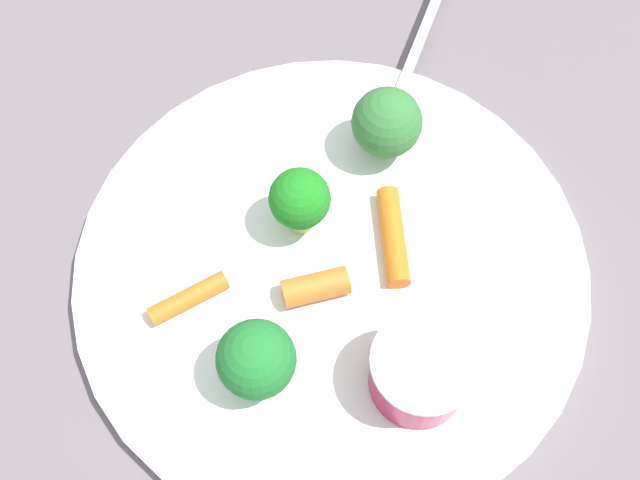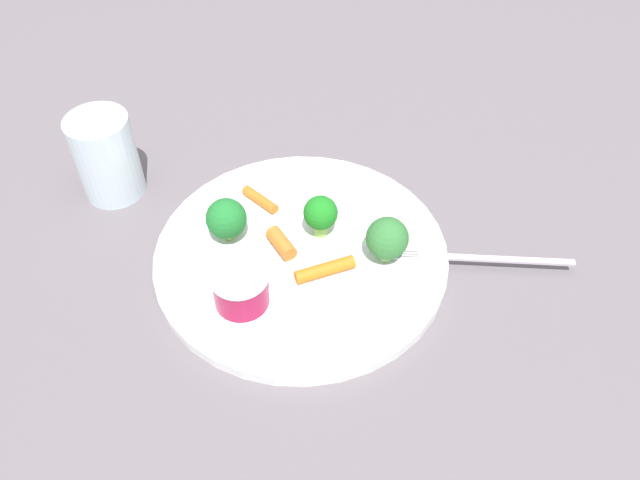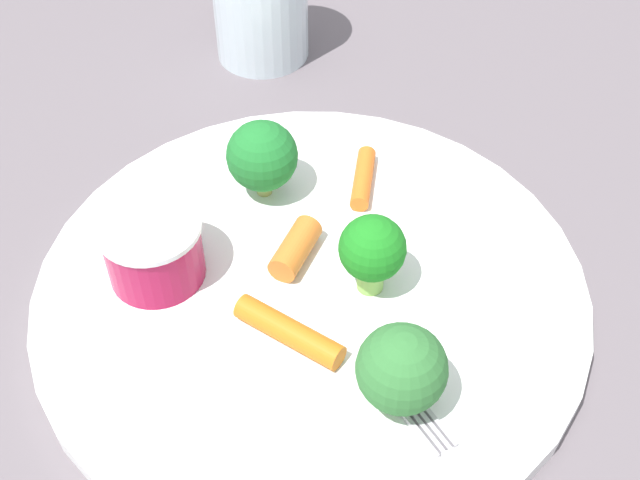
{
  "view_description": "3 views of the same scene",
  "coord_description": "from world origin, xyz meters",
  "px_view_note": "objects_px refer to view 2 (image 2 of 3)",
  "views": [
    {
      "loc": [
        -0.0,
        -0.18,
        0.41
      ],
      "look_at": [
        -0.01,
        0.01,
        0.03
      ],
      "focal_mm": 43.46,
      "sensor_mm": 36.0,
      "label": 1
    },
    {
      "loc": [
        0.41,
        -0.09,
        0.48
      ],
      "look_at": [
        0.0,
        0.02,
        0.03
      ],
      "focal_mm": 36.2,
      "sensor_mm": 36.0,
      "label": 2
    },
    {
      "loc": [
        0.21,
        0.18,
        0.34
      ],
      "look_at": [
        -0.02,
        -0.01,
        0.02
      ],
      "focal_mm": 46.23,
      "sensor_mm": 36.0,
      "label": 3
    }
  ],
  "objects_px": {
    "broccoli_floret_0": "(321,214)",
    "carrot_stick_2": "(281,243)",
    "sauce_cup": "(241,288)",
    "carrot_stick_1": "(260,200)",
    "drinking_glass": "(106,157)",
    "carrot_stick_0": "(325,269)",
    "broccoli_floret_1": "(226,219)",
    "plate": "(301,255)",
    "fork": "(478,258)",
    "broccoli_floret_2": "(387,239)"
  },
  "relations": [
    {
      "from": "carrot_stick_0",
      "to": "fork",
      "type": "xyz_separation_m",
      "value": [
        0.02,
        0.15,
        -0.0
      ]
    },
    {
      "from": "drinking_glass",
      "to": "broccoli_floret_2",
      "type": "bearing_deg",
      "value": 54.34
    },
    {
      "from": "broccoli_floret_0",
      "to": "sauce_cup",
      "type": "bearing_deg",
      "value": -54.76
    },
    {
      "from": "broccoli_floret_0",
      "to": "fork",
      "type": "relative_size",
      "value": 0.27
    },
    {
      "from": "carrot_stick_2",
      "to": "drinking_glass",
      "type": "bearing_deg",
      "value": -132.46
    },
    {
      "from": "drinking_glass",
      "to": "plate",
      "type": "bearing_deg",
      "value": 49.03
    },
    {
      "from": "broccoli_floret_2",
      "to": "broccoli_floret_0",
      "type": "bearing_deg",
      "value": -132.05
    },
    {
      "from": "carrot_stick_2",
      "to": "drinking_glass",
      "type": "xyz_separation_m",
      "value": [
        -0.14,
        -0.16,
        0.03
      ]
    },
    {
      "from": "fork",
      "to": "plate",
      "type": "bearing_deg",
      "value": -108.3
    },
    {
      "from": "sauce_cup",
      "to": "carrot_stick_0",
      "type": "relative_size",
      "value": 0.9
    },
    {
      "from": "drinking_glass",
      "to": "carrot_stick_2",
      "type": "bearing_deg",
      "value": 47.54
    },
    {
      "from": "plate",
      "to": "sauce_cup",
      "type": "xyz_separation_m",
      "value": [
        0.05,
        -0.07,
        0.02
      ]
    },
    {
      "from": "drinking_glass",
      "to": "carrot_stick_0",
      "type": "bearing_deg",
      "value": 45.58
    },
    {
      "from": "broccoli_floret_1",
      "to": "broccoli_floret_2",
      "type": "relative_size",
      "value": 0.99
    },
    {
      "from": "plate",
      "to": "drinking_glass",
      "type": "bearing_deg",
      "value": -130.97
    },
    {
      "from": "plate",
      "to": "sauce_cup",
      "type": "height_order",
      "value": "sauce_cup"
    },
    {
      "from": "broccoli_floret_0",
      "to": "carrot_stick_1",
      "type": "xyz_separation_m",
      "value": [
        -0.06,
        -0.05,
        -0.02
      ]
    },
    {
      "from": "drinking_glass",
      "to": "sauce_cup",
      "type": "bearing_deg",
      "value": 28.58
    },
    {
      "from": "broccoli_floret_0",
      "to": "drinking_glass",
      "type": "height_order",
      "value": "drinking_glass"
    },
    {
      "from": "carrot_stick_0",
      "to": "carrot_stick_2",
      "type": "xyz_separation_m",
      "value": [
        -0.04,
        -0.03,
        0.0
      ]
    },
    {
      "from": "carrot_stick_0",
      "to": "fork",
      "type": "distance_m",
      "value": 0.15
    },
    {
      "from": "carrot_stick_2",
      "to": "drinking_glass",
      "type": "height_order",
      "value": "drinking_glass"
    },
    {
      "from": "broccoli_floret_1",
      "to": "carrot_stick_1",
      "type": "xyz_separation_m",
      "value": [
        -0.04,
        0.04,
        -0.02
      ]
    },
    {
      "from": "plate",
      "to": "carrot_stick_2",
      "type": "distance_m",
      "value": 0.02
    },
    {
      "from": "plate",
      "to": "broccoli_floret_0",
      "type": "distance_m",
      "value": 0.05
    },
    {
      "from": "broccoli_floret_0",
      "to": "carrot_stick_2",
      "type": "height_order",
      "value": "broccoli_floret_0"
    },
    {
      "from": "drinking_glass",
      "to": "carrot_stick_1",
      "type": "bearing_deg",
      "value": 63.4
    },
    {
      "from": "fork",
      "to": "drinking_glass",
      "type": "height_order",
      "value": "drinking_glass"
    },
    {
      "from": "carrot_stick_0",
      "to": "drinking_glass",
      "type": "xyz_separation_m",
      "value": [
        -0.19,
        -0.19,
        0.03
      ]
    },
    {
      "from": "carrot_stick_0",
      "to": "carrot_stick_1",
      "type": "xyz_separation_m",
      "value": [
        -0.11,
        -0.04,
        -0.0
      ]
    },
    {
      "from": "sauce_cup",
      "to": "carrot_stick_0",
      "type": "height_order",
      "value": "sauce_cup"
    },
    {
      "from": "carrot_stick_1",
      "to": "fork",
      "type": "bearing_deg",
      "value": 55.37
    },
    {
      "from": "broccoli_floret_1",
      "to": "carrot_stick_1",
      "type": "distance_m",
      "value": 0.06
    },
    {
      "from": "broccoli_floret_1",
      "to": "broccoli_floret_0",
      "type": "bearing_deg",
      "value": 79.19
    },
    {
      "from": "plate",
      "to": "broccoli_floret_0",
      "type": "xyz_separation_m",
      "value": [
        -0.02,
        0.02,
        0.03
      ]
    },
    {
      "from": "fork",
      "to": "sauce_cup",
      "type": "bearing_deg",
      "value": -92.01
    },
    {
      "from": "broccoli_floret_0",
      "to": "broccoli_floret_2",
      "type": "distance_m",
      "value": 0.07
    },
    {
      "from": "sauce_cup",
      "to": "drinking_glass",
      "type": "distance_m",
      "value": 0.23
    },
    {
      "from": "sauce_cup",
      "to": "carrot_stick_1",
      "type": "bearing_deg",
      "value": 161.6
    },
    {
      "from": "broccoli_floret_0",
      "to": "carrot_stick_1",
      "type": "bearing_deg",
      "value": -139.33
    },
    {
      "from": "broccoli_floret_0",
      "to": "carrot_stick_2",
      "type": "xyz_separation_m",
      "value": [
        0.01,
        -0.04,
        -0.02
      ]
    },
    {
      "from": "broccoli_floret_2",
      "to": "drinking_glass",
      "type": "xyz_separation_m",
      "value": [
        -0.18,
        -0.25,
        0.01
      ]
    },
    {
      "from": "broccoli_floret_2",
      "to": "carrot_stick_2",
      "type": "relative_size",
      "value": 1.34
    },
    {
      "from": "plate",
      "to": "broccoli_floret_1",
      "type": "distance_m",
      "value": 0.08
    },
    {
      "from": "carrot_stick_1",
      "to": "drinking_glass",
      "type": "height_order",
      "value": "drinking_glass"
    },
    {
      "from": "plate",
      "to": "broccoli_floret_1",
      "type": "xyz_separation_m",
      "value": [
        -0.04,
        -0.07,
        0.03
      ]
    },
    {
      "from": "carrot_stick_0",
      "to": "sauce_cup",
      "type": "bearing_deg",
      "value": -81.68
    },
    {
      "from": "sauce_cup",
      "to": "broccoli_floret_0",
      "type": "distance_m",
      "value": 0.11
    },
    {
      "from": "plate",
      "to": "drinking_glass",
      "type": "height_order",
      "value": "drinking_glass"
    },
    {
      "from": "broccoli_floret_0",
      "to": "fork",
      "type": "bearing_deg",
      "value": 62.53
    }
  ]
}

